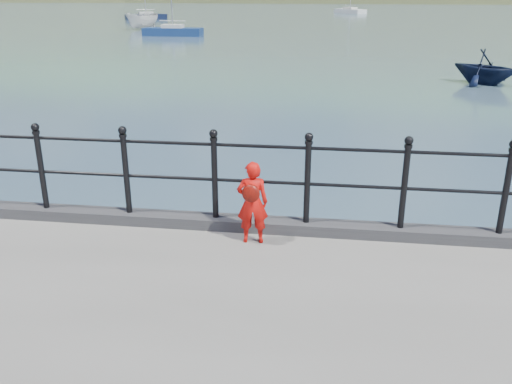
# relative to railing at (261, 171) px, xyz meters

# --- Properties ---
(ground) EXTENTS (600.00, 600.00, 0.00)m
(ground) POSITION_rel_railing_xyz_m (-0.00, 0.15, -1.82)
(ground) COLOR #2D4251
(ground) RESTS_ON ground
(kerb) EXTENTS (60.00, 0.30, 0.15)m
(kerb) POSITION_rel_railing_xyz_m (-0.00, -0.00, -0.75)
(kerb) COLOR #28282B
(kerb) RESTS_ON quay
(railing) EXTENTS (18.11, 0.11, 1.20)m
(railing) POSITION_rel_railing_xyz_m (0.00, 0.00, 0.00)
(railing) COLOR black
(railing) RESTS_ON kerb
(far_shore) EXTENTS (830.00, 200.00, 156.00)m
(far_shore) POSITION_rel_railing_xyz_m (38.34, 239.56, -24.39)
(far_shore) COLOR #333A21
(far_shore) RESTS_ON ground
(child) EXTENTS (0.42, 0.34, 1.06)m
(child) POSITION_rel_railing_xyz_m (-0.05, -0.37, -0.29)
(child) COLOR red
(child) RESTS_ON quay
(launch_white) EXTENTS (3.31, 4.71, 1.71)m
(launch_white) POSITION_rel_railing_xyz_m (-18.89, 49.78, -0.97)
(launch_white) COLOR silver
(launch_white) RESTS_ON ground
(launch_navy) EXTENTS (3.82, 3.78, 1.52)m
(launch_navy) POSITION_rel_railing_xyz_m (7.49, 18.93, -1.06)
(launch_navy) COLOR black
(launch_navy) RESTS_ON ground
(sailboat_port) EXTENTS (5.27, 1.77, 7.71)m
(sailboat_port) POSITION_rel_railing_xyz_m (-13.47, 42.22, -1.48)
(sailboat_port) COLOR navy
(sailboat_port) RESTS_ON ground
(sailboat_deep) EXTENTS (5.46, 6.32, 9.53)m
(sailboat_deep) POSITION_rel_railing_xyz_m (3.23, 91.82, -1.48)
(sailboat_deep) COLOR silver
(sailboat_deep) RESTS_ON ground
(sailboat_left) EXTENTS (5.61, 4.23, 7.89)m
(sailboat_left) POSITION_rel_railing_xyz_m (-24.75, 68.06, -1.48)
(sailboat_left) COLOR black
(sailboat_left) RESTS_ON ground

